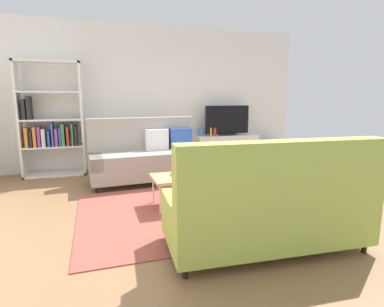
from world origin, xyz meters
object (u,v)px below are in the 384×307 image
Objects in this scene: storage_trunk at (272,152)px; table_book_0 at (182,173)px; vase_0 at (201,132)px; couch_beige at (147,156)px; bottle_0 at (211,132)px; bookshelf at (50,124)px; coffee_table at (193,177)px; tv at (227,121)px; potted_plant at (196,157)px; tv_console at (226,149)px; bottle_1 at (215,132)px; couch_green at (267,206)px.

storage_trunk is 3.50m from table_book_0.
storage_trunk is 3.04× the size of vase_0.
couch_beige reaches higher than bottle_0.
storage_trunk is at bearing -1.49° from bookshelf.
tv reaches higher than coffee_table.
potted_plant is at bearing -48.10° from bookshelf.
tv_console is 7.96× the size of bottle_0.
bookshelf reaches higher than vase_0.
bookshelf is 3.10m from potted_plant.
storage_trunk is 1.48m from bottle_1.
tv reaches higher than bottle_1.
potted_plant is at bearing -111.00° from vase_0.
tv_console is at bearing 53.70° from table_book_0.
potted_plant is 2.49m from vase_0.
tv is 0.63m from vase_0.
table_book_0 is at bearing -142.00° from storage_trunk.
bottle_0 is at bearing 80.82° from couch_green.
bottle_1 is (0.29, -0.09, -0.00)m from vase_0.
couch_green reaches higher than coffee_table.
tv reaches higher than table_book_0.
bookshelf is at bearing 179.68° from tv_console.
bookshelf is (-1.61, 0.93, 0.52)m from couch_beige.
storage_trunk is at bearing 40.29° from coffee_table.
coffee_table is 4.58× the size of table_book_0.
potted_plant reaches higher than coffee_table.
bookshelf is 12.56× the size of bottle_1.
couch_green is 11.40× the size of vase_0.
couch_beige is 1.45m from potted_plant.
tv is (1.91, 0.89, 0.51)m from couch_beige.
bottle_1 is at bearing -1.06° from bookshelf.
couch_green reaches higher than storage_trunk.
couch_beige is at bearing -165.04° from storage_trunk.
storage_trunk is 3.11× the size of bottle_1.
bookshelf reaches higher than tv.
bookshelf is 2.96m from vase_0.
bottle_1 is (1.36, 2.21, 0.29)m from table_book_0.
tv_console is 1.11m from storage_trunk.
potted_plant is 0.28m from table_book_0.
bookshelf is (-2.28, 3.77, 0.53)m from couch_green.
couch_green is 3.75× the size of storage_trunk.
couch_green is 1.77× the size of coffee_table.
tv is 1.92× the size of storage_trunk.
bottle_1 reaches higher than tv_console.
bottle_0 reaches higher than tv_console.
bookshelf is at bearing 178.51° from storage_trunk.
vase_0 is (0.67, 3.80, 0.28)m from couch_green.
vase_0 reaches higher than table_book_0.
coffee_table is at bearing -49.56° from bookshelf.
couch_green is 3.84m from bottle_1.
bottle_0 is at bearing 64.06° from potted_plant.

